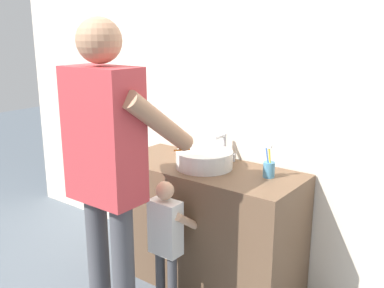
# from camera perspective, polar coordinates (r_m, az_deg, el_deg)

# --- Properties ---
(back_wall) EXTENTS (4.40, 0.08, 2.70)m
(back_wall) POSITION_cam_1_polar(r_m,az_deg,el_deg) (3.00, 5.49, 8.22)
(back_wall) COLOR beige
(back_wall) RESTS_ON ground
(vanity_cabinet) EXTENTS (1.26, 0.54, 0.82)m
(vanity_cabinet) POSITION_cam_1_polar(r_m,az_deg,el_deg) (3.00, 1.76, -10.46)
(vanity_cabinet) COLOR brown
(vanity_cabinet) RESTS_ON ground
(sink_basin) EXTENTS (0.36, 0.36, 0.11)m
(sink_basin) POSITION_cam_1_polar(r_m,az_deg,el_deg) (2.82, 1.60, -1.97)
(sink_basin) COLOR silver
(sink_basin) RESTS_ON vanity_cabinet
(faucet) EXTENTS (0.18, 0.14, 0.18)m
(faucet) POSITION_cam_1_polar(r_m,az_deg,el_deg) (2.98, 4.06, -0.54)
(faucet) COLOR #B7BABF
(faucet) RESTS_ON vanity_cabinet
(toothbrush_cup) EXTENTS (0.07, 0.07, 0.21)m
(toothbrush_cup) POSITION_cam_1_polar(r_m,az_deg,el_deg) (2.68, 9.93, -3.15)
(toothbrush_cup) COLOR #4C8EB2
(toothbrush_cup) RESTS_ON vanity_cabinet
(child_toddler) EXTENTS (0.26, 0.26, 0.84)m
(child_toddler) POSITION_cam_1_polar(r_m,az_deg,el_deg) (2.68, -3.33, -11.65)
(child_toddler) COLOR #47474C
(child_toddler) RESTS_ON ground
(adult_parent) EXTENTS (0.54, 0.57, 1.75)m
(adult_parent) POSITION_cam_1_polar(r_m,az_deg,el_deg) (2.34, -10.90, -1.40)
(adult_parent) COLOR #47474C
(adult_parent) RESTS_ON ground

